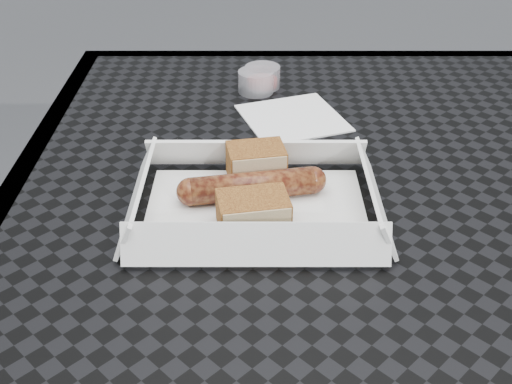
{
  "coord_description": "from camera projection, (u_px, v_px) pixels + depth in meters",
  "views": [
    {
      "loc": [
        -0.12,
        -0.59,
        1.11
      ],
      "look_at": [
        -0.12,
        -0.07,
        0.78
      ],
      "focal_mm": 45.0,
      "sensor_mm": 36.0,
      "label": 1
    }
  ],
  "objects": [
    {
      "name": "bread_near",
      "position": [
        256.0,
        163.0,
        0.69
      ],
      "size": [
        0.07,
        0.05,
        0.04
      ],
      "primitive_type": "cube",
      "rotation": [
        0.0,
        0.0,
        0.18
      ],
      "color": "#945F25",
      "rests_on": "food_tray"
    },
    {
      "name": "bread_far",
      "position": [
        253.0,
        212.0,
        0.61
      ],
      "size": [
        0.07,
        0.06,
        0.03
      ],
      "primitive_type": "cube",
      "rotation": [
        0.0,
        0.0,
        0.18
      ],
      "color": "#945F25",
      "rests_on": "food_tray"
    },
    {
      "name": "bratwurst",
      "position": [
        252.0,
        186.0,
        0.66
      ],
      "size": [
        0.15,
        0.05,
        0.03
      ],
      "rotation": [
        0.0,
        0.0,
        0.18
      ],
      "color": "brown",
      "rests_on": "food_tray"
    },
    {
      "name": "patio_table",
      "position": [
        363.0,
        236.0,
        0.74
      ],
      "size": [
        0.8,
        0.8,
        0.74
      ],
      "color": "black",
      "rests_on": "ground"
    },
    {
      "name": "veg_garnish",
      "position": [
        308.0,
        239.0,
        0.6
      ],
      "size": [
        0.03,
        0.03,
        0.0
      ],
      "color": "#DD5209",
      "rests_on": "food_tray"
    },
    {
      "name": "food_tray",
      "position": [
        256.0,
        210.0,
        0.65
      ],
      "size": [
        0.22,
        0.15,
        0.0
      ],
      "primitive_type": "cube",
      "color": "white",
      "rests_on": "patio_table"
    },
    {
      "name": "condiment_cup_sauce",
      "position": [
        262.0,
        77.0,
        0.91
      ],
      "size": [
        0.05,
        0.05,
        0.03
      ],
      "primitive_type": "cylinder",
      "color": "maroon",
      "rests_on": "patio_table"
    },
    {
      "name": "condiment_cup_empty",
      "position": [
        256.0,
        82.0,
        0.89
      ],
      "size": [
        0.05,
        0.05,
        0.03
      ],
      "primitive_type": "cylinder",
      "color": "silver",
      "rests_on": "patio_table"
    },
    {
      "name": "napkin",
      "position": [
        293.0,
        118.0,
        0.83
      ],
      "size": [
        0.15,
        0.15,
        0.0
      ],
      "primitive_type": "cube",
      "rotation": [
        0.0,
        0.0,
        0.34
      ],
      "color": "white",
      "rests_on": "patio_table"
    }
  ]
}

